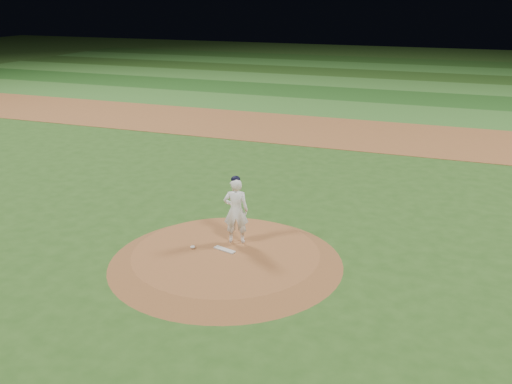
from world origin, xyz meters
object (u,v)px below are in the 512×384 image
pitchers_mound (226,257)px  pitcher_on_mound (236,210)px  pitching_rubber (225,250)px  rosin_bag (193,247)px

pitchers_mound → pitcher_on_mound: 1.15m
pitching_rubber → rosin_bag: bearing=-151.7°
pitching_rubber → pitcher_on_mound: 0.99m
pitchers_mound → pitcher_on_mound: (-0.00, 0.64, 0.96)m
rosin_bag → pitchers_mound: bearing=4.5°
pitching_rubber → pitcher_on_mound: size_ratio=0.34×
pitching_rubber → pitcher_on_mound: bearing=98.1°
pitcher_on_mound → pitchers_mound: bearing=-89.9°
pitching_rubber → pitcher_on_mound: (0.08, 0.55, 0.82)m
pitchers_mound → pitcher_on_mound: pitcher_on_mound is taller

